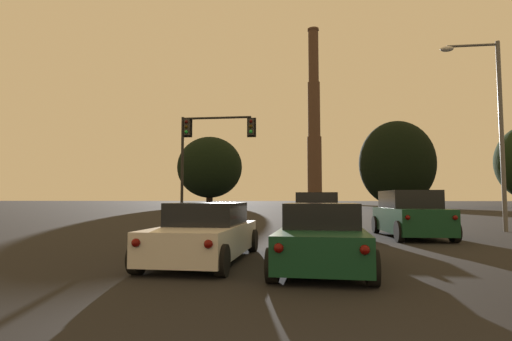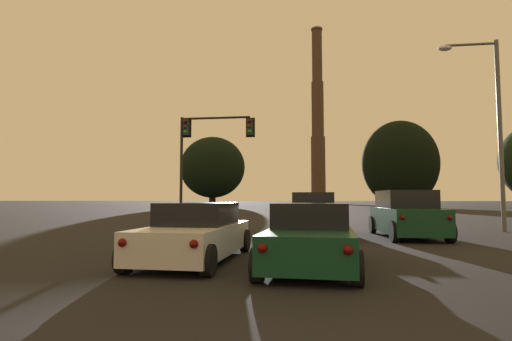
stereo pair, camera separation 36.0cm
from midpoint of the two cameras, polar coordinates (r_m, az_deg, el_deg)
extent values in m
cube|color=#0F3823|center=(9.25, 8.97, -10.23)|extent=(2.01, 4.68, 0.70)
cube|color=black|center=(9.43, 8.97, -6.30)|extent=(1.72, 2.27, 0.55)
cylinder|color=black|center=(11.21, 4.68, -10.24)|extent=(0.25, 0.65, 0.64)
cylinder|color=black|center=(11.17, 13.84, -10.15)|extent=(0.25, 0.65, 0.64)
cylinder|color=black|center=(7.48, 1.64, -13.35)|extent=(0.25, 0.65, 0.64)
cylinder|color=black|center=(7.41, 15.58, -13.28)|extent=(0.25, 0.65, 0.64)
sphere|color=#500705|center=(6.99, 2.41, -11.02)|extent=(0.17, 0.17, 0.17)
sphere|color=#500705|center=(6.94, 14.49, -10.94)|extent=(0.17, 0.17, 0.17)
cube|color=#4C4F54|center=(16.90, 8.69, -6.97)|extent=(2.21, 5.47, 0.88)
cube|color=black|center=(18.64, 8.79, -4.23)|extent=(1.91, 1.87, 0.72)
cube|color=#4C4F54|center=(15.56, 5.06, -5.34)|extent=(0.20, 2.43, 0.16)
cube|color=#4C4F54|center=(15.50, 12.03, -5.27)|extent=(0.20, 2.43, 0.16)
cylinder|color=black|center=(19.16, 5.90, -7.43)|extent=(0.25, 0.81, 0.80)
cylinder|color=black|center=(19.12, 11.82, -7.37)|extent=(0.25, 0.81, 0.80)
cylinder|color=black|center=(14.79, 4.65, -8.43)|extent=(0.25, 0.81, 0.80)
cylinder|color=black|center=(14.73, 12.34, -8.37)|extent=(0.25, 0.81, 0.80)
sphere|color=#500705|center=(14.23, 5.08, -6.77)|extent=(0.17, 0.17, 0.17)
sphere|color=#500705|center=(14.18, 11.74, -6.71)|extent=(0.17, 0.17, 0.17)
cube|color=silver|center=(10.09, -7.62, -9.72)|extent=(1.93, 4.65, 0.70)
cube|color=black|center=(10.27, -7.21, -6.13)|extent=(1.68, 2.24, 0.55)
cylinder|color=black|center=(12.18, -8.99, -9.71)|extent=(0.24, 0.65, 0.64)
cylinder|color=black|center=(11.75, -0.69, -9.97)|extent=(0.24, 0.65, 0.64)
cylinder|color=black|center=(8.68, -17.10, -11.88)|extent=(0.24, 0.65, 0.64)
cylinder|color=black|center=(8.06, -5.55, -12.65)|extent=(0.24, 0.65, 0.64)
sphere|color=#500705|center=(8.19, -17.36, -9.81)|extent=(0.17, 0.17, 0.17)
sphere|color=#500705|center=(7.66, -7.54, -10.38)|extent=(0.17, 0.17, 0.17)
cube|color=#0F3823|center=(17.09, 21.23, -6.63)|extent=(2.12, 4.88, 0.95)
cube|color=black|center=(17.19, 21.05, -3.86)|extent=(1.90, 2.87, 0.70)
cylinder|color=black|center=(18.76, 16.85, -7.41)|extent=(0.25, 0.77, 0.76)
cylinder|color=black|center=(19.22, 22.39, -7.19)|extent=(0.25, 0.77, 0.76)
cylinder|color=black|center=(15.01, 19.80, -8.22)|extent=(0.25, 0.77, 0.76)
cylinder|color=black|center=(15.58, 26.57, -7.87)|extent=(0.25, 0.77, 0.76)
sphere|color=#500705|center=(14.54, 20.85, -6.31)|extent=(0.17, 0.17, 0.17)
sphere|color=#500705|center=(15.03, 26.62, -6.06)|extent=(0.17, 0.17, 0.17)
cylinder|color=black|center=(25.95, -10.24, 0.12)|extent=(0.18, 0.18, 6.79)
cylinder|color=black|center=(25.93, -10.33, -7.28)|extent=(0.40, 0.40, 0.10)
cube|color=#282828|center=(26.20, -9.55, 6.08)|extent=(0.34, 0.34, 1.04)
cube|color=black|center=(26.37, -9.44, 6.01)|extent=(0.58, 0.03, 1.25)
sphere|color=#320504|center=(26.08, -9.67, 6.85)|extent=(0.22, 0.22, 0.22)
sphere|color=#352604|center=(26.03, -9.68, 6.15)|extent=(0.22, 0.22, 0.22)
sphere|color=green|center=(25.97, -9.69, 5.45)|extent=(0.22, 0.22, 0.22)
cylinder|color=black|center=(25.81, -5.39, 7.49)|extent=(4.45, 0.14, 0.14)
sphere|color=black|center=(26.40, -10.14, 7.27)|extent=(0.18, 0.18, 0.18)
cube|color=#282828|center=(25.28, -0.45, 6.24)|extent=(0.34, 0.34, 1.04)
cube|color=black|center=(25.45, -0.39, 6.16)|extent=(0.58, 0.03, 1.25)
sphere|color=#320504|center=(25.15, -0.52, 7.03)|extent=(0.22, 0.22, 0.22)
sphere|color=#352604|center=(25.09, -0.52, 6.31)|extent=(0.22, 0.22, 0.22)
sphere|color=green|center=(25.04, -0.52, 5.59)|extent=(0.22, 0.22, 0.22)
cylinder|color=#56565B|center=(22.15, 31.92, 4.40)|extent=(0.20, 0.20, 9.11)
cylinder|color=#56565B|center=(22.74, 28.70, 15.51)|extent=(2.33, 0.12, 0.12)
sphere|color=#56565B|center=(23.16, 31.49, 15.25)|extent=(0.20, 0.20, 0.20)
ellipsoid|color=silver|center=(22.32, 25.81, 15.46)|extent=(0.64, 0.36, 0.26)
cylinder|color=#3C2B22|center=(142.10, 9.00, -3.89)|extent=(8.05, 8.05, 3.79)
cylinder|color=#473328|center=(142.62, 8.95, 0.85)|extent=(5.03, 5.03, 19.78)
cylinder|color=#473328|center=(145.64, 8.86, 8.63)|extent=(4.33, 4.33, 19.78)
cylinder|color=#473328|center=(151.22, 8.77, 15.96)|extent=(3.62, 3.62, 19.78)
cylinder|color=#4E382C|center=(154.74, 8.73, 19.29)|extent=(4.06, 4.06, 0.70)
cylinder|color=black|center=(73.84, 20.13, -4.20)|extent=(1.30, 1.30, 2.11)
ellipsoid|color=black|center=(74.10, 20.00, 0.97)|extent=(13.03, 11.72, 14.98)
cylinder|color=black|center=(82.50, -6.13, -3.96)|extent=(1.33, 1.33, 3.33)
ellipsoid|color=black|center=(82.76, -6.10, 0.46)|extent=(13.35, 12.01, 12.58)
camera|label=1|loc=(0.18, -89.67, -0.02)|focal=28.00mm
camera|label=2|loc=(0.18, 90.33, 0.02)|focal=28.00mm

